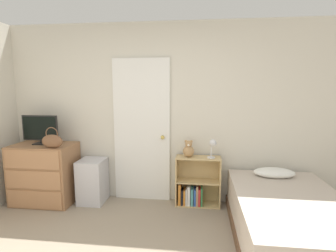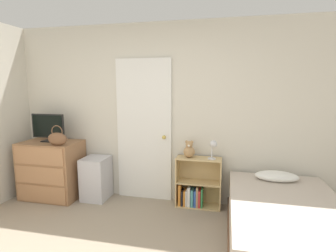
% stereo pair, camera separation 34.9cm
% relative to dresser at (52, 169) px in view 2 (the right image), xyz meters
% --- Properties ---
extents(wall_back, '(10.00, 0.06, 2.55)m').
position_rel_dresser_xyz_m(wall_back, '(1.53, 0.33, 0.85)').
color(wall_back, beige).
rests_on(wall_back, ground_plane).
extents(door_closed, '(0.82, 0.09, 2.06)m').
position_rel_dresser_xyz_m(door_closed, '(1.38, 0.27, 0.60)').
color(door_closed, white).
rests_on(door_closed, ground_plane).
extents(dresser, '(0.85, 0.55, 0.85)m').
position_rel_dresser_xyz_m(dresser, '(0.00, 0.00, 0.00)').
color(dresser, '#996B47').
rests_on(dresser, ground_plane).
extents(tv, '(0.52, 0.16, 0.41)m').
position_rel_dresser_xyz_m(tv, '(-0.04, 0.03, 0.64)').
color(tv, black).
rests_on(tv, dresser).
extents(handbag, '(0.29, 0.11, 0.28)m').
position_rel_dresser_xyz_m(handbag, '(0.26, -0.18, 0.52)').
color(handbag, brown).
rests_on(handbag, dresser).
extents(storage_bin, '(0.36, 0.39, 0.63)m').
position_rel_dresser_xyz_m(storage_bin, '(0.68, 0.08, -0.11)').
color(storage_bin, silver).
rests_on(storage_bin, ground_plane).
extents(bookshelf, '(0.62, 0.24, 0.70)m').
position_rel_dresser_xyz_m(bookshelf, '(2.16, 0.16, -0.16)').
color(bookshelf, tan).
rests_on(bookshelf, ground_plane).
extents(teddy_bear, '(0.16, 0.16, 0.24)m').
position_rel_dresser_xyz_m(teddy_bear, '(2.06, 0.15, 0.37)').
color(teddy_bear, tan).
rests_on(teddy_bear, bookshelf).
extents(desk_lamp, '(0.12, 0.12, 0.26)m').
position_rel_dresser_xyz_m(desk_lamp, '(2.39, 0.12, 0.46)').
color(desk_lamp, silver).
rests_on(desk_lamp, bookshelf).
extents(bed, '(1.16, 1.85, 0.62)m').
position_rel_dresser_xyz_m(bed, '(3.18, -0.64, -0.17)').
color(bed, brown).
rests_on(bed, ground_plane).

